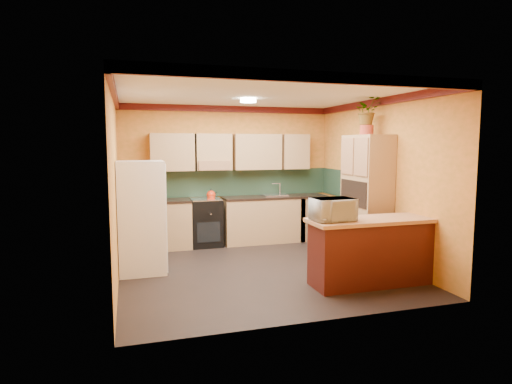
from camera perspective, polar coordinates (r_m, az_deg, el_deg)
room_shell at (r=6.81m, az=-0.13°, el=7.56°), size 4.24×4.24×2.72m
base_cabinets_back at (r=8.43m, az=-2.52°, el=-3.94°), size 3.65×0.60×0.88m
countertop_back at (r=8.36m, az=-2.53°, el=-0.84°), size 3.65×0.62×0.04m
stove at (r=8.30m, az=-6.71°, el=-4.04°), size 0.58×0.58×0.91m
kettle at (r=8.19m, az=-6.01°, el=-0.31°), size 0.22×0.22×0.18m
sink at (r=8.58m, az=2.49°, el=-0.42°), size 0.48×0.40×0.03m
base_cabinets_right at (r=8.31m, az=10.24°, el=-4.19°), size 0.60×0.80×0.88m
countertop_right at (r=8.24m, az=10.30°, el=-1.04°), size 0.62×0.80×0.04m
fridge at (r=6.71m, az=-15.04°, el=-3.25°), size 0.68×0.66×1.70m
pantry at (r=7.31m, az=14.49°, el=-0.88°), size 0.48×0.90×2.10m
fern_pot at (r=7.31m, az=14.53°, el=8.00°), size 0.22×0.22×0.16m
fern at (r=7.32m, az=14.60°, el=10.42°), size 0.46×0.41×0.46m
breakfast_bar at (r=6.24m, az=15.55°, el=-7.83°), size 1.80×0.55×0.88m
bar_top at (r=6.14m, az=15.68°, el=-3.62°), size 1.90×0.65×0.05m
microwave at (r=5.79m, az=10.21°, el=-2.31°), size 0.57×0.41×0.30m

